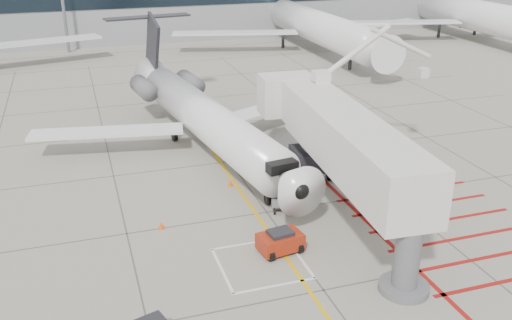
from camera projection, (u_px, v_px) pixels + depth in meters
name	position (u px, v px, depth m)	size (l,w,h in m)	color
ground_plane	(292.00, 247.00, 29.54)	(260.00, 260.00, 0.00)	gray
regional_jet	(219.00, 106.00, 38.52)	(24.79, 31.26, 8.19)	white
jet_bridge	(351.00, 155.00, 30.64)	(9.47, 20.00, 8.00)	silver
pushback_tug	(280.00, 241.00, 28.85)	(2.20, 1.38, 1.28)	#9B240F
baggage_cart	(286.00, 203.00, 32.98)	(1.63, 1.03, 1.03)	#5E5E63
ground_power_unit	(383.00, 187.00, 33.91)	(2.52, 1.47, 2.00)	beige
cone_nose	(161.00, 225.00, 31.20)	(0.32, 0.32, 0.44)	#F5480C
cone_side	(230.00, 183.00, 36.32)	(0.31, 0.31, 0.43)	#ED520C
bg_aircraft_c	(311.00, 3.00, 73.49)	(35.72, 39.69, 11.91)	silver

